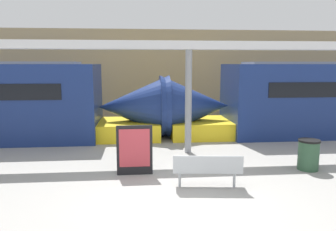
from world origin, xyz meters
TOP-DOWN VIEW (x-y plane):
  - ground_plane at (0.00, 0.00)m, footprint 60.00×60.00m
  - station_wall at (0.00, 11.51)m, footprint 56.00×0.20m
  - bench_near at (0.81, 0.74)m, footprint 1.77×0.62m
  - trash_bin at (4.10, 1.91)m, footprint 0.63×0.63m
  - poster_board at (-1.02, 1.93)m, footprint 1.01×0.07m
  - support_column_near at (0.84, 4.16)m, footprint 0.23×0.23m
  - canopy_beam at (0.84, 4.16)m, footprint 28.00×0.60m

SIDE VIEW (x-z plane):
  - ground_plane at x=0.00m, z-range 0.00..0.00m
  - trash_bin at x=4.10m, z-range 0.00..0.91m
  - bench_near at x=0.81m, z-range 0.09..0.96m
  - poster_board at x=-1.02m, z-range 0.01..1.43m
  - support_column_near at x=0.84m, z-range 0.00..3.59m
  - station_wall at x=0.00m, z-range 0.00..5.00m
  - canopy_beam at x=0.84m, z-range 3.59..3.87m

